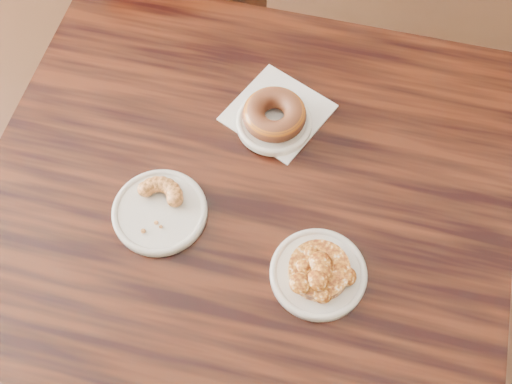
% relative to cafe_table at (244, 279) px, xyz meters
% --- Properties ---
extents(floor, '(5.00, 5.00, 0.00)m').
position_rel_cafe_table_xyz_m(floor, '(-0.11, 0.16, -0.38)').
color(floor, black).
rests_on(floor, ground).
extents(cafe_table, '(1.03, 1.03, 0.75)m').
position_rel_cafe_table_xyz_m(cafe_table, '(0.00, 0.00, 0.00)').
color(cafe_table, black).
rests_on(cafe_table, floor).
extents(chair_far, '(0.54, 0.54, 0.90)m').
position_rel_cafe_table_xyz_m(chair_far, '(-0.31, 0.76, 0.08)').
color(chair_far, black).
rests_on(chair_far, floor).
extents(napkin, '(0.23, 0.23, 0.00)m').
position_rel_cafe_table_xyz_m(napkin, '(0.03, 0.22, 0.38)').
color(napkin, white).
rests_on(napkin, cafe_table).
extents(plate_donut, '(0.15, 0.15, 0.01)m').
position_rel_cafe_table_xyz_m(plate_donut, '(0.03, 0.19, 0.39)').
color(plate_donut, white).
rests_on(plate_donut, napkin).
extents(plate_cruller, '(0.17, 0.17, 0.01)m').
position_rel_cafe_table_xyz_m(plate_cruller, '(-0.14, -0.04, 0.38)').
color(plate_cruller, silver).
rests_on(plate_cruller, cafe_table).
extents(plate_fritter, '(0.17, 0.17, 0.01)m').
position_rel_cafe_table_xyz_m(plate_fritter, '(0.16, -0.11, 0.38)').
color(plate_fritter, silver).
rests_on(plate_fritter, cafe_table).
extents(glazed_donut, '(0.12, 0.12, 0.04)m').
position_rel_cafe_table_xyz_m(glazed_donut, '(0.03, 0.19, 0.41)').
color(glazed_donut, brown).
rests_on(glazed_donut, plate_donut).
extents(apple_fritter, '(0.14, 0.14, 0.03)m').
position_rel_cafe_table_xyz_m(apple_fritter, '(0.16, -0.11, 0.40)').
color(apple_fritter, '#4A1A07').
rests_on(apple_fritter, plate_fritter).
extents(cruller_fragment, '(0.10, 0.10, 0.03)m').
position_rel_cafe_table_xyz_m(cruller_fragment, '(-0.14, -0.04, 0.40)').
color(cruller_fragment, '#5D3412').
rests_on(cruller_fragment, plate_cruller).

